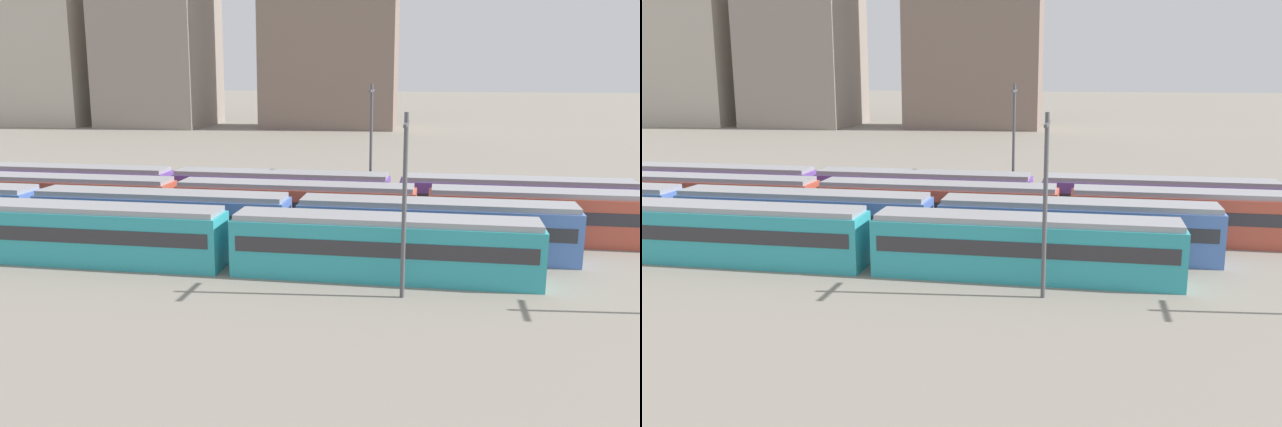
{
  "view_description": "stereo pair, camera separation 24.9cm",
  "coord_description": "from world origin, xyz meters",
  "views": [
    {
      "loc": [
        30.61,
        -38.46,
        12.24
      ],
      "look_at": [
        22.41,
        7.8,
        2.04
      ],
      "focal_mm": 38.07,
      "sensor_mm": 36.0,
      "label": 1
    },
    {
      "loc": [
        30.85,
        -38.42,
        12.24
      ],
      "look_at": [
        22.41,
        7.8,
        2.04
      ],
      "focal_mm": 38.07,
      "sensor_mm": 36.0,
      "label": 2
    }
  ],
  "objects": [
    {
      "name": "ground_plane",
      "position": [
        0.0,
        7.8,
        0.0
      ],
      "size": [
        600.0,
        600.0,
        0.0
      ],
      "primitive_type": "plane",
      "color": "gray"
    },
    {
      "name": "train_track_0",
      "position": [
        8.71,
        0.0,
        1.9
      ],
      "size": [
        55.8,
        3.06,
        3.75
      ],
      "color": "teal",
      "rests_on": "ground_plane"
    },
    {
      "name": "train_track_1",
      "position": [
        11.62,
        5.2,
        1.9
      ],
      "size": [
        55.8,
        3.06,
        3.75
      ],
      "color": "#4C70BC",
      "rests_on": "ground_plane"
    },
    {
      "name": "train_track_2",
      "position": [
        29.51,
        10.4,
        1.9
      ],
      "size": [
        74.7,
        3.06,
        3.75
      ],
      "color": "#BC4C38",
      "rests_on": "ground_plane"
    },
    {
      "name": "train_track_3",
      "position": [
        36.61,
        15.6,
        1.9
      ],
      "size": [
        93.6,
        3.06,
        3.75
      ],
      "color": "#6B429E",
      "rests_on": "ground_plane"
    },
    {
      "name": "catenary_pole_1",
      "position": [
        24.86,
        18.8,
        5.99
      ],
      "size": [
        0.24,
        3.2,
        10.86
      ],
      "color": "#4C4C51",
      "rests_on": "ground_plane"
    },
    {
      "name": "catenary_pole_2",
      "position": [
        28.89,
        -3.28,
        5.53
      ],
      "size": [
        0.24,
        3.2,
        9.97
      ],
      "color": "#4C4C51",
      "rests_on": "ground_plane"
    },
    {
      "name": "distant_building_0",
      "position": [
        -51.23,
        98.87,
        15.36
      ],
      "size": [
        17.53,
        19.67,
        30.72
      ],
      "primitive_type": "cube",
      "color": "#B2A899",
      "rests_on": "ground_plane"
    },
    {
      "name": "distant_building_1",
      "position": [
        -27.91,
        98.87,
        20.08
      ],
      "size": [
        21.04,
        21.26,
        40.16
      ],
      "primitive_type": "cube",
      "color": "gray",
      "rests_on": "ground_plane"
    }
  ]
}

